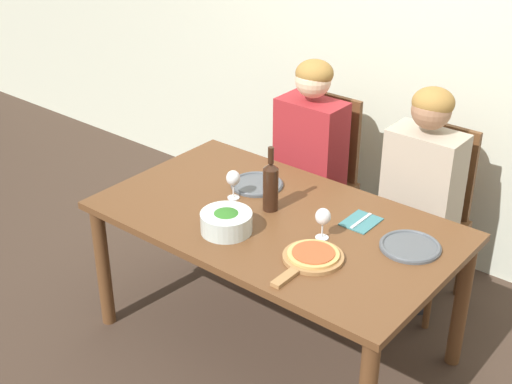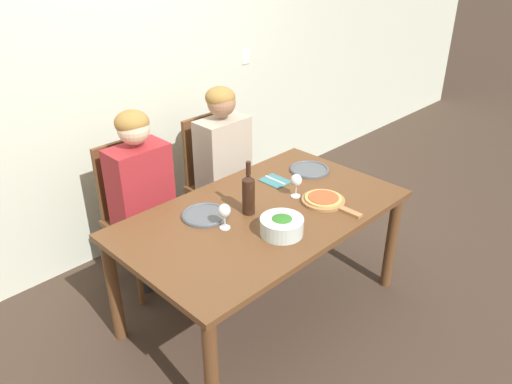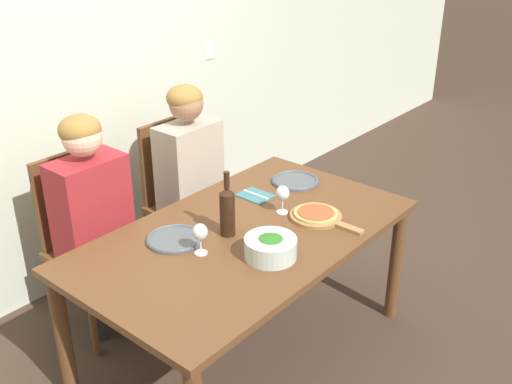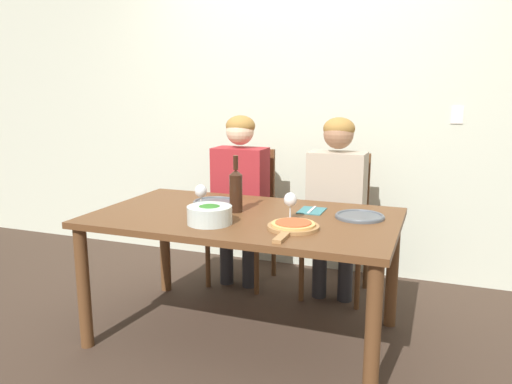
% 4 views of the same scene
% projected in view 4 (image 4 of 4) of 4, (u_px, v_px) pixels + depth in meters
% --- Properties ---
extents(ground_plane, '(40.00, 40.00, 0.00)m').
position_uv_depth(ground_plane, '(245.00, 335.00, 2.96)').
color(ground_plane, '#3D2D23').
extents(back_wall, '(10.00, 0.06, 2.70)m').
position_uv_depth(back_wall, '(306.00, 99.00, 3.88)').
color(back_wall, beige).
rests_on(back_wall, ground).
extents(dining_table, '(1.70, 0.99, 0.73)m').
position_uv_depth(dining_table, '(244.00, 230.00, 2.83)').
color(dining_table, brown).
rests_on(dining_table, ground).
extents(chair_left, '(0.42, 0.42, 0.99)m').
position_uv_depth(chair_left, '(245.00, 211.00, 3.75)').
color(chair_left, brown).
rests_on(chair_left, ground).
extents(chair_right, '(0.42, 0.42, 0.99)m').
position_uv_depth(chair_right, '(339.00, 219.00, 3.51)').
color(chair_right, brown).
rests_on(chair_right, ground).
extents(person_woman, '(0.47, 0.51, 1.25)m').
position_uv_depth(person_woman, '(239.00, 184.00, 3.60)').
color(person_woman, '#28282D').
rests_on(person_woman, ground).
extents(person_man, '(0.47, 0.51, 1.25)m').
position_uv_depth(person_man, '(336.00, 191.00, 3.36)').
color(person_man, '#28282D').
rests_on(person_man, ground).
extents(wine_bottle, '(0.07, 0.07, 0.33)m').
position_uv_depth(wine_bottle, '(236.00, 190.00, 2.85)').
color(wine_bottle, black).
rests_on(wine_bottle, dining_table).
extents(broccoli_bowl, '(0.24, 0.24, 0.10)m').
position_uv_depth(broccoli_bowl, '(210.00, 215.00, 2.61)').
color(broccoli_bowl, silver).
rests_on(broccoli_bowl, dining_table).
extents(dinner_plate_left, '(0.27, 0.27, 0.02)m').
position_uv_depth(dinner_plate_left, '(215.00, 202.00, 3.08)').
color(dinner_plate_left, '#4C5156').
rests_on(dinner_plate_left, dining_table).
extents(dinner_plate_right, '(0.27, 0.27, 0.02)m').
position_uv_depth(dinner_plate_right, '(360.00, 216.00, 2.74)').
color(dinner_plate_right, '#4C5156').
rests_on(dinner_plate_right, dining_table).
extents(pizza_on_board, '(0.26, 0.40, 0.04)m').
position_uv_depth(pizza_on_board, '(293.00, 226.00, 2.51)').
color(pizza_on_board, '#9E7042').
rests_on(pizza_on_board, dining_table).
extents(wine_glass_left, '(0.07, 0.07, 0.15)m').
position_uv_depth(wine_glass_left, '(201.00, 192.00, 2.90)').
color(wine_glass_left, silver).
rests_on(wine_glass_left, dining_table).
extents(wine_glass_right, '(0.07, 0.07, 0.15)m').
position_uv_depth(wine_glass_right, '(290.00, 201.00, 2.68)').
color(wine_glass_right, silver).
rests_on(wine_glass_right, dining_table).
extents(fork_on_napkin, '(0.14, 0.18, 0.01)m').
position_uv_depth(fork_on_napkin, '(312.00, 211.00, 2.89)').
color(fork_on_napkin, '#387075').
rests_on(fork_on_napkin, dining_table).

